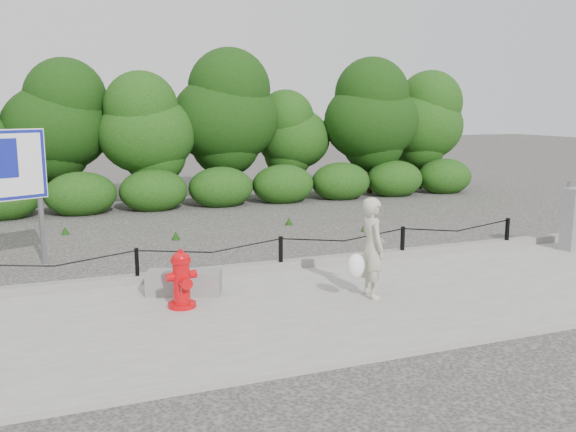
% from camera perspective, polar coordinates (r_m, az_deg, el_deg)
% --- Properties ---
extents(ground, '(90.00, 90.00, 0.00)m').
position_cam_1_polar(ground, '(10.91, -0.68, -5.42)').
color(ground, '#2D2B28').
rests_on(ground, ground).
extents(sidewalk, '(14.00, 4.00, 0.08)m').
position_cam_1_polar(sidewalk, '(9.14, 3.77, -8.30)').
color(sidewalk, gray).
rests_on(sidewalk, ground).
extents(curb, '(14.00, 0.22, 0.14)m').
position_cam_1_polar(curb, '(10.92, -0.78, -4.60)').
color(curb, slate).
rests_on(curb, sidewalk).
extents(chain_barrier, '(10.06, 0.06, 0.60)m').
position_cam_1_polar(chain_barrier, '(10.80, -0.69, -3.09)').
color(chain_barrier, black).
rests_on(chain_barrier, sidewalk).
extents(treeline, '(20.35, 3.59, 4.64)m').
position_cam_1_polar(treeline, '(19.25, -8.58, 8.74)').
color(treeline, black).
rests_on(treeline, ground).
extents(fire_hydrant, '(0.46, 0.48, 0.86)m').
position_cam_1_polar(fire_hydrant, '(8.91, -9.93, -5.90)').
color(fire_hydrant, red).
rests_on(fire_hydrant, sidewalk).
extents(pedestrian, '(0.69, 0.58, 1.53)m').
position_cam_1_polar(pedestrian, '(9.26, 7.79, -3.04)').
color(pedestrian, '#AEAB95').
rests_on(pedestrian, sidewalk).
extents(concrete_block, '(1.20, 0.77, 0.36)m').
position_cam_1_polar(concrete_block, '(9.59, -9.70, -6.14)').
color(concrete_block, slate).
rests_on(concrete_block, sidewalk).
extents(utility_cabinet, '(0.53, 0.40, 1.39)m').
position_cam_1_polar(utility_cabinet, '(13.56, 25.10, -0.24)').
color(utility_cabinet, gray).
rests_on(utility_cabinet, sidewalk).
extents(advertising_sign, '(1.48, 0.72, 2.55)m').
position_cam_1_polar(advertising_sign, '(11.92, -25.27, 3.73)').
color(advertising_sign, slate).
rests_on(advertising_sign, ground).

